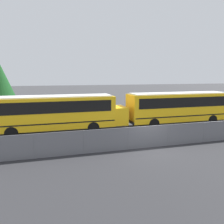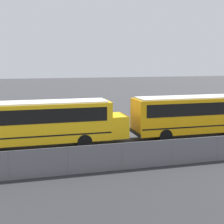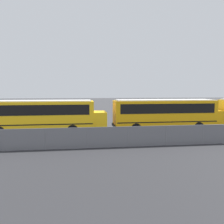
% 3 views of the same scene
% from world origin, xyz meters
% --- Properties ---
extents(school_bus_4, '(12.06, 2.52, 3.33)m').
position_xyz_m(school_bus_4, '(6.35, 5.89, 1.99)').
color(school_bus_4, yellow).
rests_on(school_bus_4, ground_plane).
extents(school_bus_5, '(12.06, 2.52, 3.33)m').
position_xyz_m(school_bus_5, '(19.16, 5.96, 1.99)').
color(school_bus_5, orange).
rests_on(school_bus_5, ground_plane).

